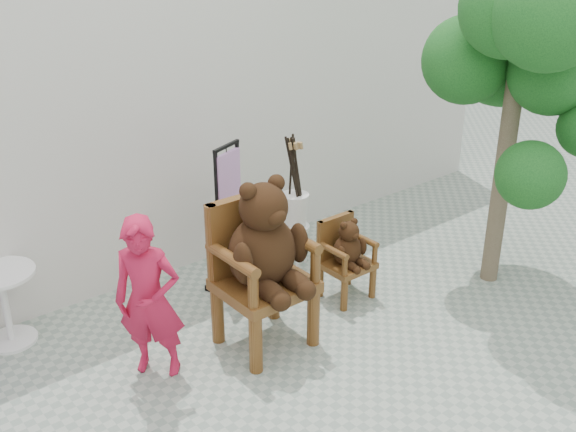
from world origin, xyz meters
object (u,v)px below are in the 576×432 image
object	(u,v)px
chair_small	(346,251)
person	(149,300)
chair_big	(263,252)
cafe_table	(4,299)
tree	(542,45)
display_stand	(230,234)
stool_bucket	(295,210)

from	to	relation	value
chair_small	person	distance (m)	2.12
person	chair_big	bearing A→B (deg)	37.44
chair_big	cafe_table	distance (m)	2.30
chair_small	person	xyz separation A→B (m)	(-2.11, 0.01, 0.24)
tree	chair_big	bearing A→B (deg)	164.95
person	display_stand	distance (m)	1.60
chair_small	cafe_table	world-z (taller)	chair_small
person	display_stand	bearing A→B (deg)	77.63
stool_bucket	person	bearing A→B (deg)	-159.12
cafe_table	tree	bearing A→B (deg)	-25.78
tree	chair_small	bearing A→B (deg)	151.66
chair_big	cafe_table	size ratio (longest dim) A/B	2.21
chair_big	tree	size ratio (longest dim) A/B	0.47
chair_small	cafe_table	bearing A→B (deg)	155.66
chair_small	tree	world-z (taller)	tree
display_stand	person	bearing A→B (deg)	-168.80
person	stool_bucket	world-z (taller)	person
cafe_table	stool_bucket	distance (m)	2.94
tree	display_stand	bearing A→B (deg)	143.58
person	cafe_table	bearing A→B (deg)	165.37
tree	stool_bucket	bearing A→B (deg)	132.07
cafe_table	tree	size ratio (longest dim) A/B	0.21
cafe_table	display_stand	world-z (taller)	display_stand
chair_small	tree	bearing A→B (deg)	-28.34
chair_big	stool_bucket	size ratio (longest dim) A/B	1.07
display_stand	stool_bucket	bearing A→B (deg)	-23.94
person	stool_bucket	size ratio (longest dim) A/B	1.02
chair_small	person	size ratio (longest dim) A/B	0.56
chair_big	tree	distance (m)	3.14
chair_small	person	bearing A→B (deg)	179.66
chair_small	stool_bucket	bearing A→B (deg)	87.05
cafe_table	display_stand	size ratio (longest dim) A/B	0.47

